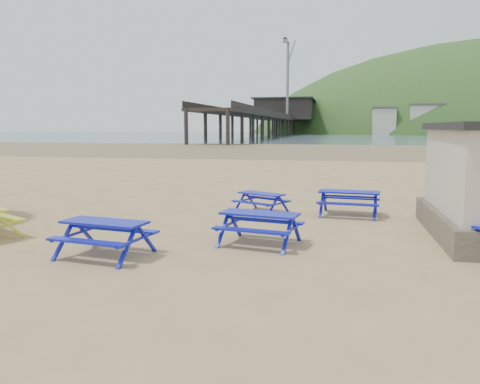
# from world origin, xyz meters

# --- Properties ---
(ground) EXTENTS (400.00, 400.00, 0.00)m
(ground) POSITION_xyz_m (0.00, 0.00, 0.00)
(ground) COLOR tan
(ground) RESTS_ON ground
(wet_sand) EXTENTS (400.00, 400.00, 0.00)m
(wet_sand) POSITION_xyz_m (0.00, 55.00, 0.00)
(wet_sand) COLOR olive
(wet_sand) RESTS_ON ground
(sea) EXTENTS (400.00, 400.00, 0.00)m
(sea) POSITION_xyz_m (0.00, 170.00, 0.01)
(sea) COLOR #4C5F6D
(sea) RESTS_ON ground
(picnic_table_blue_b) EXTENTS (2.10, 1.97, 0.70)m
(picnic_table_blue_b) POSITION_xyz_m (1.54, 3.50, 0.35)
(picnic_table_blue_b) COLOR #0804A7
(picnic_table_blue_b) RESTS_ON ground
(picnic_table_blue_c) EXTENTS (2.18, 1.83, 0.85)m
(picnic_table_blue_c) POSITION_xyz_m (4.59, 3.56, 0.43)
(picnic_table_blue_c) COLOR #0804A7
(picnic_table_blue_c) RESTS_ON ground
(picnic_table_blue_d) EXTENTS (2.22, 1.89, 0.84)m
(picnic_table_blue_d) POSITION_xyz_m (-1.14, -2.88, 0.42)
(picnic_table_blue_d) COLOR #0804A7
(picnic_table_blue_d) RESTS_ON ground
(picnic_table_blue_e) EXTENTS (2.25, 1.94, 0.84)m
(picnic_table_blue_e) POSITION_xyz_m (2.24, -1.02, 0.42)
(picnic_table_blue_e) COLOR #0804A7
(picnic_table_blue_e) RESTS_ON ground
(pier) EXTENTS (24.00, 220.00, 39.29)m
(pier) POSITION_xyz_m (-17.99, 178.23, 5.46)
(pier) COLOR black
(pier) RESTS_ON ground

